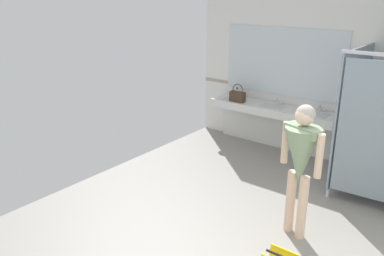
# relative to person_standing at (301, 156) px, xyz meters

# --- Properties ---
(wall_back) EXTENTS (6.58, 0.12, 2.72)m
(wall_back) POSITION_rel_person_standing_xyz_m (0.16, 2.56, 0.36)
(wall_back) COLOR silver
(wall_back) RESTS_ON ground_plane
(wall_back_tile_band) EXTENTS (6.58, 0.01, 0.06)m
(wall_back_tile_band) POSITION_rel_person_standing_xyz_m (0.16, 2.50, 0.05)
(wall_back_tile_band) COLOR #9E937F
(wall_back_tile_band) RESTS_ON wall_back
(vanity_counter) EXTENTS (2.33, 0.53, 0.94)m
(vanity_counter) POSITION_rel_person_standing_xyz_m (-1.46, 2.30, -0.40)
(vanity_counter) COLOR silver
(vanity_counter) RESTS_ON ground_plane
(mirror_panel) EXTENTS (2.23, 0.02, 1.19)m
(mirror_panel) POSITION_rel_person_standing_xyz_m (-1.46, 2.49, 0.57)
(mirror_panel) COLOR silver
(mirror_panel) RESTS_ON wall_back
(person_standing) EXTENTS (0.54, 0.50, 1.59)m
(person_standing) POSITION_rel_person_standing_xyz_m (0.00, 0.00, 0.00)
(person_standing) COLOR beige
(person_standing) RESTS_ON ground_plane
(handbag) EXTENTS (0.28, 0.12, 0.33)m
(handbag) POSITION_rel_person_standing_xyz_m (-2.11, 2.09, -0.07)
(handbag) COLOR #3F2D1E
(handbag) RESTS_ON vanity_counter
(soap_dispenser) EXTENTS (0.07, 0.07, 0.19)m
(soap_dispenser) POSITION_rel_person_standing_xyz_m (-2.31, 2.38, -0.09)
(soap_dispenser) COLOR white
(soap_dispenser) RESTS_ON vanity_counter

